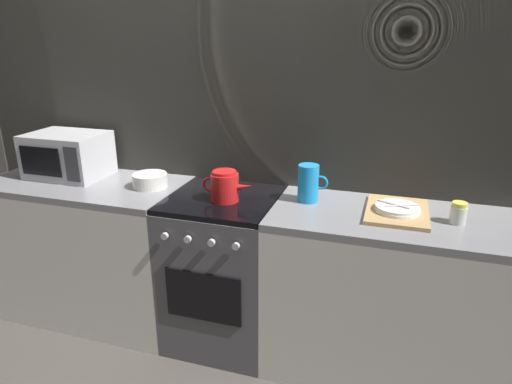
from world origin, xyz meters
TOP-DOWN VIEW (x-y plane):
  - ground_plane at (0.00, 0.00)m, footprint 8.00×8.00m
  - back_wall at (0.00, 0.32)m, footprint 3.60×0.05m
  - counter_left at (-0.90, 0.00)m, footprint 1.20×0.60m
  - stove_unit at (-0.00, -0.00)m, footprint 0.60×0.63m
  - counter_right at (0.90, 0.00)m, footprint 1.20×0.60m
  - microwave at (-1.05, 0.08)m, footprint 0.46×0.35m
  - kettle at (0.03, -0.05)m, footprint 0.28×0.15m
  - mixing_bowl at (-0.46, 0.03)m, footprint 0.20×0.20m
  - pitcher at (0.46, 0.08)m, footprint 0.16×0.11m
  - dish_pile at (0.92, 0.03)m, footprint 0.30×0.40m
  - spice_jar at (1.19, -0.00)m, footprint 0.08×0.08m

SIDE VIEW (x-z plane):
  - ground_plane at x=0.00m, z-range 0.00..0.00m
  - stove_unit at x=0.00m, z-range 0.00..0.90m
  - counter_left at x=-0.90m, z-range 0.00..0.90m
  - counter_right at x=0.90m, z-range 0.00..0.90m
  - dish_pile at x=0.92m, z-range 0.89..0.95m
  - mixing_bowl at x=-0.46m, z-range 0.90..0.98m
  - spice_jar at x=1.19m, z-range 0.90..1.00m
  - kettle at x=0.03m, z-range 0.90..1.06m
  - pitcher at x=0.46m, z-range 0.90..1.10m
  - microwave at x=-1.05m, z-range 0.90..1.17m
  - back_wall at x=0.00m, z-range 0.00..2.40m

